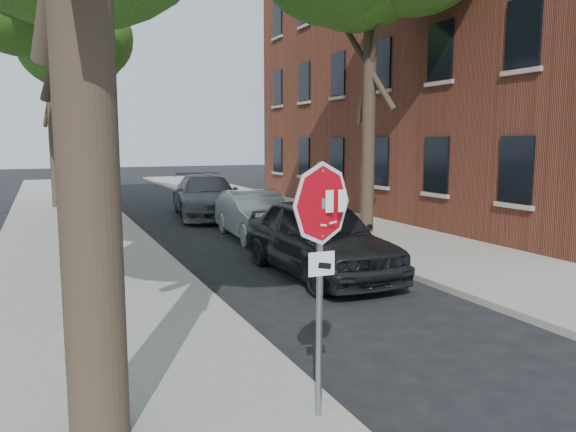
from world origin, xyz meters
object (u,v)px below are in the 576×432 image
at_px(car_a, 319,237).
at_px(car_b, 255,215).
at_px(stop_sign, 321,241).
at_px(apartment_building, 485,26).
at_px(car_c, 206,196).
at_px(tree_far, 47,36).

distance_m(car_a, car_b, 4.92).
bearing_deg(stop_sign, apartment_building, 43.65).
bearing_deg(car_a, car_c, 87.73).
bearing_deg(tree_far, stop_sign, -84.54).
bearing_deg(car_c, car_a, -83.53).
height_order(car_a, car_b, car_a).
relative_size(stop_sign, car_c, 0.47).
xyz_separation_m(stop_sign, car_c, (3.23, 16.11, -1.14)).
xyz_separation_m(apartment_building, car_b, (-11.40, -3.17, -6.94)).
xyz_separation_m(stop_sign, car_b, (3.30, 10.86, -1.24)).
height_order(stop_sign, car_c, stop_sign).
xyz_separation_m(car_a, car_c, (0.25, 10.17, -0.02)).
relative_size(car_b, car_c, 0.77).
bearing_deg(apartment_building, tree_far, 156.96).
relative_size(apartment_building, car_a, 4.12).
bearing_deg(car_b, apartment_building, 18.38).
xyz_separation_m(stop_sign, tree_far, (-2.02, 21.14, 5.26)).
bearing_deg(apartment_building, car_b, -164.46).
relative_size(tree_far, car_c, 1.66).
distance_m(tree_far, car_c, 9.68).
bearing_deg(stop_sign, tree_far, 95.46).
bearing_deg(stop_sign, car_a, 63.40).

